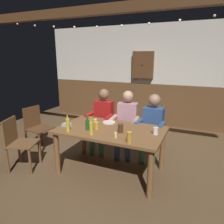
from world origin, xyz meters
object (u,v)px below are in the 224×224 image
(chair_empty_near_right, at_px, (18,142))
(condiment_caddy, at_px, (67,125))
(pint_glass_3, at_px, (96,126))
(wall_dart_cabinet, at_px, (143,65))
(bottle_2, at_px, (91,128))
(bottle_1, at_px, (68,125))
(person_1, at_px, (126,121))
(chair_empty_near_left, at_px, (37,127))
(pint_glass_4, at_px, (121,128))
(pint_glass_0, at_px, (156,131))
(pint_glass_1, at_px, (95,123))
(table_candle, at_px, (116,135))
(plate_0, at_px, (109,122))
(bottle_0, at_px, (87,125))
(person_0, at_px, (102,118))
(dining_table, at_px, (111,135))
(pint_glass_2, at_px, (129,138))
(person_2, at_px, (152,124))

(chair_empty_near_right, distance_m, condiment_caddy, 0.89)
(condiment_caddy, bearing_deg, pint_glass_3, 9.16)
(chair_empty_near_right, bearing_deg, wall_dart_cabinet, 139.93)
(bottle_2, distance_m, pint_glass_3, 0.25)
(condiment_caddy, bearing_deg, bottle_1, -50.00)
(person_1, relative_size, chair_empty_near_right, 1.41)
(chair_empty_near_left, bearing_deg, pint_glass_4, 88.34)
(bottle_1, distance_m, pint_glass_4, 0.81)
(chair_empty_near_left, xyz_separation_m, pint_glass_0, (2.46, -0.17, 0.33))
(bottle_2, bearing_deg, person_1, 80.79)
(bottle_1, height_order, pint_glass_1, bottle_1)
(table_candle, xyz_separation_m, wall_dart_cabinet, (-0.48, 3.00, 0.86))
(table_candle, bearing_deg, plate_0, 122.45)
(plate_0, bearing_deg, bottle_1, -120.61)
(pint_glass_0, height_order, wall_dart_cabinet, wall_dart_cabinet)
(pint_glass_0, relative_size, pint_glass_3, 0.95)
(table_candle, xyz_separation_m, condiment_caddy, (-0.93, 0.13, -0.02))
(plate_0, height_order, bottle_0, bottle_0)
(person_0, height_order, chair_empty_near_right, person_0)
(person_0, bearing_deg, pint_glass_4, 130.64)
(pint_glass_1, relative_size, pint_glass_3, 1.18)
(bottle_1, xyz_separation_m, wall_dart_cabinet, (0.28, 3.07, 0.79))
(pint_glass_4, bearing_deg, condiment_caddy, -174.15)
(dining_table, height_order, bottle_1, bottle_1)
(pint_glass_3, bearing_deg, pint_glass_1, 130.49)
(pint_glass_2, bearing_deg, person_0, 130.35)
(plate_0, xyz_separation_m, pint_glass_4, (0.36, -0.36, 0.06))
(person_1, distance_m, person_2, 0.49)
(chair_empty_near_right, bearing_deg, person_0, 122.32)
(person_2, height_order, pint_glass_3, person_2)
(plate_0, xyz_separation_m, pint_glass_1, (-0.11, -0.30, 0.06))
(person_1, distance_m, chair_empty_near_left, 1.84)
(dining_table, relative_size, bottle_2, 6.13)
(pint_glass_0, xyz_separation_m, pint_glass_1, (-0.97, -0.07, 0.01))
(pint_glass_4, relative_size, wall_dart_cabinet, 0.19)
(person_2, xyz_separation_m, table_candle, (-0.29, -1.03, 0.12))
(person_2, relative_size, bottle_1, 4.79)
(plate_0, bearing_deg, pint_glass_0, -15.18)
(pint_glass_2, bearing_deg, person_1, 111.68)
(bottle_1, xyz_separation_m, pint_glass_0, (1.25, 0.42, -0.05))
(dining_table, relative_size, pint_glass_1, 12.41)
(table_candle, bearing_deg, person_2, 74.40)
(dining_table, distance_m, condiment_caddy, 0.75)
(pint_glass_1, xyz_separation_m, pint_glass_4, (0.47, -0.06, -0.00))
(chair_empty_near_right, distance_m, pint_glass_3, 1.38)
(person_0, xyz_separation_m, table_candle, (0.72, -1.02, 0.11))
(person_2, height_order, bottle_2, person_2)
(dining_table, height_order, pint_glass_0, pint_glass_0)
(dining_table, relative_size, table_candle, 21.00)
(pint_glass_1, bearing_deg, condiment_caddy, -160.63)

